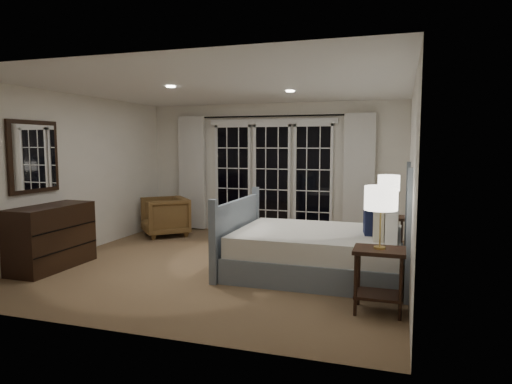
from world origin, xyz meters
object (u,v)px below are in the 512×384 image
(nightstand_right, at_px, (387,230))
(lamp_right, at_px, (389,183))
(bed, at_px, (322,249))
(armchair, at_px, (165,216))
(dresser, at_px, (51,237))
(nightstand_left, at_px, (379,270))
(lamp_left, at_px, (381,199))

(nightstand_right, xyz_separation_m, lamp_right, (-0.00, -0.00, 0.72))
(bed, xyz_separation_m, armchair, (-3.27, 1.66, 0.03))
(bed, height_order, nightstand_right, bed)
(armchair, distance_m, dresser, 2.54)
(nightstand_left, bearing_deg, nightstand_right, 89.86)
(nightstand_left, height_order, lamp_right, lamp_right)
(lamp_right, height_order, dresser, lamp_right)
(bed, relative_size, dresser, 1.89)
(bed, xyz_separation_m, nightstand_right, (0.79, 1.20, 0.08))
(nightstand_left, distance_m, armchair, 4.96)
(lamp_left, xyz_separation_m, dresser, (-4.42, 0.36, -0.74))
(bed, relative_size, nightstand_right, 3.66)
(lamp_left, height_order, dresser, lamp_left)
(lamp_right, bearing_deg, nightstand_right, 26.57)
(nightstand_right, bearing_deg, bed, -123.31)
(bed, xyz_separation_m, lamp_left, (0.78, -1.21, 0.84))
(lamp_right, distance_m, dresser, 4.93)
(bed, distance_m, armchair, 3.67)
(nightstand_left, distance_m, lamp_left, 0.74)
(nightstand_right, distance_m, dresser, 4.88)
(nightstand_right, height_order, lamp_left, lamp_left)
(lamp_right, height_order, armchair, lamp_right)
(dresser, bearing_deg, lamp_left, -4.61)
(bed, bearing_deg, dresser, -166.88)
(nightstand_right, bearing_deg, lamp_left, -90.14)
(bed, height_order, dresser, bed)
(bed, bearing_deg, armchair, 153.04)
(lamp_left, bearing_deg, armchair, 144.69)
(bed, bearing_deg, lamp_right, 56.69)
(dresser, bearing_deg, lamp_right, 24.80)
(lamp_left, xyz_separation_m, lamp_right, (0.01, 2.40, -0.04))
(bed, bearing_deg, nightstand_right, 56.69)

